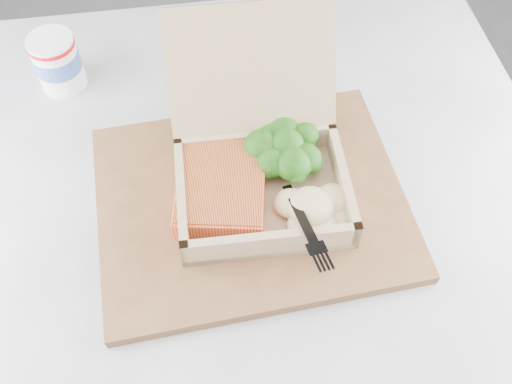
{
  "coord_description": "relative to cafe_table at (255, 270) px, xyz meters",
  "views": [
    {
      "loc": [
        0.28,
        -0.75,
        1.33
      ],
      "look_at": [
        0.33,
        -0.38,
        0.78
      ],
      "focal_mm": 40.0,
      "sensor_mm": 36.0,
      "label": 1
    }
  ],
  "objects": [
    {
      "name": "serving_tray",
      "position": [
        -0.01,
        -0.0,
        0.2
      ],
      "size": [
        0.39,
        0.32,
        0.02
      ],
      "primitive_type": "cube",
      "rotation": [
        0.0,
        0.0,
        0.06
      ],
      "color": "brown",
      "rests_on": "cafe_table"
    },
    {
      "name": "broccoli_pile",
      "position": [
        0.04,
        0.04,
        0.23
      ],
      "size": [
        0.1,
        0.1,
        0.04
      ],
      "primitive_type": null,
      "color": "#2C7018",
      "rests_on": "takeout_container"
    },
    {
      "name": "receipt",
      "position": [
        -0.01,
        0.21,
        0.19
      ],
      "size": [
        0.12,
        0.15,
        0.0
      ],
      "primitive_type": "cube",
      "rotation": [
        0.0,
        0.0,
        -0.47
      ],
      "color": "white",
      "rests_on": "cafe_table"
    },
    {
      "name": "mashed_potatoes",
      "position": [
        0.06,
        -0.04,
        0.23
      ],
      "size": [
        0.09,
        0.08,
        0.03
      ],
      "primitive_type": "ellipsoid",
      "color": "beige",
      "rests_on": "takeout_container"
    },
    {
      "name": "paper_cup",
      "position": [
        -0.25,
        0.24,
        0.23
      ],
      "size": [
        0.07,
        0.07,
        0.08
      ],
      "color": "white",
      "rests_on": "cafe_table"
    },
    {
      "name": "floor",
      "position": [
        -0.33,
        0.36,
        -0.54
      ],
      "size": [
        4.0,
        4.0,
        0.0
      ],
      "primitive_type": "plane",
      "color": "gray",
      "rests_on": "ground"
    },
    {
      "name": "salmon_fillet",
      "position": [
        -0.04,
        0.0,
        0.23
      ],
      "size": [
        0.13,
        0.15,
        0.03
      ],
      "primitive_type": "cube",
      "rotation": [
        0.0,
        0.0,
        -0.18
      ],
      "color": "orange",
      "rests_on": "takeout_container"
    },
    {
      "name": "cafe_table",
      "position": [
        0.0,
        0.0,
        0.0
      ],
      "size": [
        0.82,
        0.82,
        0.73
      ],
      "rotation": [
        0.0,
        0.0,
        0.01
      ],
      "color": "black",
      "rests_on": "floor"
    },
    {
      "name": "plastic_fork",
      "position": [
        0.04,
        -0.04,
        0.24
      ],
      "size": [
        0.03,
        0.14,
        0.03
      ],
      "rotation": [
        0.0,
        0.0,
        3.26
      ],
      "color": "black",
      "rests_on": "mashed_potatoes"
    },
    {
      "name": "takeout_container",
      "position": [
        0.01,
        0.03,
        0.25
      ],
      "size": [
        0.21,
        0.24,
        0.18
      ],
      "rotation": [
        0.0,
        0.0,
        -0.02
      ],
      "color": "tan",
      "rests_on": "serving_tray"
    }
  ]
}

